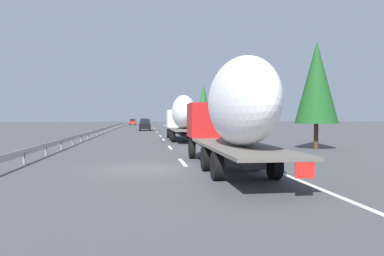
# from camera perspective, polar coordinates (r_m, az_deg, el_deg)

# --- Properties ---
(ground_plane) EXTENTS (260.00, 260.00, 0.00)m
(ground_plane) POSITION_cam_1_polar(r_m,az_deg,el_deg) (56.82, -7.24, -0.64)
(ground_plane) COLOR #424247
(lane_stripe_0) EXTENTS (3.20, 0.20, 0.01)m
(lane_stripe_0) POSITION_cam_1_polar(r_m,az_deg,el_deg) (19.02, -1.48, -5.30)
(lane_stripe_0) COLOR white
(lane_stripe_0) RESTS_ON ground_plane
(lane_stripe_1) EXTENTS (3.20, 0.20, 0.01)m
(lane_stripe_1) POSITION_cam_1_polar(r_m,az_deg,el_deg) (28.12, -3.41, -3.02)
(lane_stripe_1) COLOR white
(lane_stripe_1) RESTS_ON ground_plane
(lane_stripe_2) EXTENTS (3.20, 0.20, 0.01)m
(lane_stripe_2) POSITION_cam_1_polar(r_m,az_deg,el_deg) (37.87, -4.44, -1.80)
(lane_stripe_2) COLOR white
(lane_stripe_2) RESTS_ON ground_plane
(lane_stripe_3) EXTENTS (3.20, 0.20, 0.01)m
(lane_stripe_3) POSITION_cam_1_polar(r_m,az_deg,el_deg) (45.13, -4.91, -1.23)
(lane_stripe_3) COLOR white
(lane_stripe_3) RESTS_ON ground_plane
(lane_stripe_4) EXTENTS (3.20, 0.20, 0.01)m
(lane_stripe_4) POSITION_cam_1_polar(r_m,az_deg,el_deg) (57.10, -5.43, -0.61)
(lane_stripe_4) COLOR white
(lane_stripe_4) RESTS_ON ground_plane
(lane_stripe_5) EXTENTS (3.20, 0.20, 0.01)m
(lane_stripe_5) POSITION_cam_1_polar(r_m,az_deg,el_deg) (73.16, -5.86, -0.10)
(lane_stripe_5) COLOR white
(lane_stripe_5) RESTS_ON ground_plane
(lane_stripe_6) EXTENTS (3.20, 0.20, 0.01)m
(lane_stripe_6) POSITION_cam_1_polar(r_m,az_deg,el_deg) (83.47, -6.05, 0.12)
(lane_stripe_6) COLOR white
(lane_stripe_6) RESTS_ON ground_plane
(lane_stripe_7) EXTENTS (3.20, 0.20, 0.01)m
(lane_stripe_7) POSITION_cam_1_polar(r_m,az_deg,el_deg) (84.87, -6.07, 0.15)
(lane_stripe_7) COLOR white
(lane_stripe_7) RESTS_ON ground_plane
(edge_line_right) EXTENTS (110.00, 0.20, 0.01)m
(edge_line_right) POSITION_cam_1_polar(r_m,az_deg,el_deg) (62.08, -2.16, -0.42)
(edge_line_right) COLOR white
(edge_line_right) RESTS_ON ground_plane
(truck_lead) EXTENTS (12.78, 2.55, 4.42)m
(truck_lead) POSITION_cam_1_polar(r_m,az_deg,el_deg) (36.58, -1.52, 1.96)
(truck_lead) COLOR silver
(truck_lead) RESTS_ON ground_plane
(truck_trailing) EXTENTS (13.20, 2.55, 4.66)m
(truck_trailing) POSITION_cam_1_polar(r_m,az_deg,el_deg) (15.75, 6.36, 2.74)
(truck_trailing) COLOR #B21919
(truck_trailing) RESTS_ON ground_plane
(car_silver_hatch) EXTENTS (4.78, 1.88, 1.95)m
(car_silver_hatch) POSITION_cam_1_polar(r_m,az_deg,el_deg) (94.67, -7.35, 0.89)
(car_silver_hatch) COLOR #ADB2B7
(car_silver_hatch) RESTS_ON ground_plane
(car_black_suv) EXTENTS (4.46, 1.92, 1.95)m
(car_black_suv) POSITION_cam_1_polar(r_m,az_deg,el_deg) (63.17, -7.30, 0.48)
(car_black_suv) COLOR black
(car_black_suv) RESTS_ON ground_plane
(car_red_compact) EXTENTS (4.28, 1.83, 1.77)m
(car_red_compact) POSITION_cam_1_polar(r_m,az_deg,el_deg) (107.67, -9.16, 0.95)
(car_red_compact) COLOR red
(car_red_compact) RESTS_ON ground_plane
(road_sign) EXTENTS (0.10, 0.90, 3.01)m
(road_sign) POSITION_cam_1_polar(r_m,az_deg,el_deg) (52.47, 0.11, 1.47)
(road_sign) COLOR gray
(road_sign) RESTS_ON ground_plane
(tree_0) EXTENTS (2.93, 2.93, 6.75)m
(tree_0) POSITION_cam_1_polar(r_m,az_deg,el_deg) (54.55, 4.72, 3.52)
(tree_0) COLOR #472D19
(tree_0) RESTS_ON ground_plane
(tree_1) EXTENTS (3.51, 3.51, 5.22)m
(tree_1) POSITION_cam_1_polar(r_m,az_deg,el_deg) (55.30, 3.64, 2.87)
(tree_1) COLOR #472D19
(tree_1) RESTS_ON ground_plane
(tree_2) EXTENTS (2.55, 2.55, 7.93)m
(tree_2) POSITION_cam_1_polar(r_m,az_deg,el_deg) (63.50, 1.80, 4.09)
(tree_2) COLOR #472D19
(tree_2) RESTS_ON ground_plane
(tree_3) EXTENTS (3.04, 3.04, 7.76)m
(tree_3) POSITION_cam_1_polar(r_m,az_deg,el_deg) (28.07, 18.71, 6.68)
(tree_3) COLOR #472D19
(tree_3) RESTS_ON ground_plane
(tree_4) EXTENTS (3.40, 3.40, 6.78)m
(tree_4) POSITION_cam_1_polar(r_m,az_deg,el_deg) (65.28, 3.58, 3.36)
(tree_4) COLOR #472D19
(tree_4) RESTS_ON ground_plane
(tree_5) EXTENTS (2.48, 2.48, 6.75)m
(tree_5) POSITION_cam_1_polar(r_m,az_deg,el_deg) (64.31, 3.80, 3.27)
(tree_5) COLOR #472D19
(tree_5) RESTS_ON ground_plane
(guardrail_median) EXTENTS (94.00, 0.10, 0.76)m
(guardrail_median) POSITION_cam_1_polar(r_m,az_deg,el_deg) (60.09, -12.98, 0.01)
(guardrail_median) COLOR #9EA0A5
(guardrail_median) RESTS_ON ground_plane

